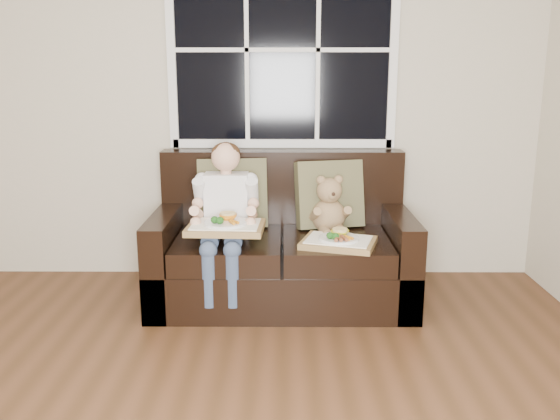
{
  "coord_description": "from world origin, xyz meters",
  "views": [
    {
      "loc": [
        0.39,
        -1.82,
        1.52
      ],
      "look_at": [
        0.37,
        1.85,
        0.65
      ],
      "focal_mm": 38.0,
      "sensor_mm": 36.0,
      "label": 1
    }
  ],
  "objects_px": {
    "tray_right": "(339,241)",
    "teddy_bear": "(329,209)",
    "child": "(225,206)",
    "loveseat": "(282,252)",
    "tray_left": "(226,226)"
  },
  "relations": [
    {
      "from": "teddy_bear",
      "to": "tray_left",
      "type": "xyz_separation_m",
      "value": [
        -0.66,
        -0.33,
        -0.03
      ]
    },
    {
      "from": "child",
      "to": "teddy_bear",
      "type": "xyz_separation_m",
      "value": [
        0.68,
        0.15,
        -0.05
      ]
    },
    {
      "from": "child",
      "to": "loveseat",
      "type": "bearing_deg",
      "value": 18.53
    },
    {
      "from": "child",
      "to": "tray_right",
      "type": "xyz_separation_m",
      "value": [
        0.72,
        -0.18,
        -0.18
      ]
    },
    {
      "from": "tray_right",
      "to": "teddy_bear",
      "type": "bearing_deg",
      "value": 113.11
    },
    {
      "from": "child",
      "to": "tray_left",
      "type": "xyz_separation_m",
      "value": [
        0.02,
        -0.18,
        -0.08
      ]
    },
    {
      "from": "teddy_bear",
      "to": "tray_right",
      "type": "relative_size",
      "value": 0.77
    },
    {
      "from": "tray_left",
      "to": "tray_right",
      "type": "xyz_separation_m",
      "value": [
        0.7,
        -0.0,
        -0.1
      ]
    },
    {
      "from": "loveseat",
      "to": "teddy_bear",
      "type": "bearing_deg",
      "value": 4.71
    },
    {
      "from": "tray_left",
      "to": "tray_right",
      "type": "height_order",
      "value": "tray_left"
    },
    {
      "from": "tray_left",
      "to": "child",
      "type": "bearing_deg",
      "value": 98.89
    },
    {
      "from": "loveseat",
      "to": "teddy_bear",
      "type": "relative_size",
      "value": 4.25
    },
    {
      "from": "child",
      "to": "tray_left",
      "type": "distance_m",
      "value": 0.2
    },
    {
      "from": "loveseat",
      "to": "child",
      "type": "height_order",
      "value": "child"
    },
    {
      "from": "loveseat",
      "to": "teddy_bear",
      "type": "height_order",
      "value": "loveseat"
    }
  ]
}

